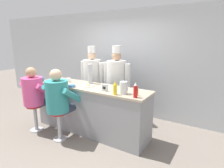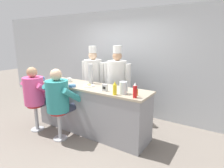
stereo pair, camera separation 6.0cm
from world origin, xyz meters
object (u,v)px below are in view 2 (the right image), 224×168
Objects in this scene: cup_stack_steel at (91,74)px; diner_seated_pink at (35,92)px; coffee_mug_white at (69,80)px; water_pitcher_clear at (123,88)px; ketchup_bottle_red at (135,91)px; cook_in_whites_far at (117,81)px; hot_sauce_bottle_orange at (137,92)px; cook_in_whites_near at (93,78)px; cereal_bowl at (72,86)px; diner_seated_teal at (59,97)px; coffee_mug_blue at (43,79)px; mustard_bottle_yellow at (115,89)px; napkin_dispenser_chrome at (105,88)px; breakfast_plate at (89,85)px.

cup_stack_steel reaches higher than diner_seated_pink.
diner_seated_pink is (-0.40, -0.63, -0.21)m from coffee_mug_white.
coffee_mug_white is at bearing 173.31° from water_pitcher_clear.
ketchup_bottle_red is 1.42m from cook_in_whites_far.
cook_in_whites_near reaches higher than hot_sauce_bottle_orange.
hot_sauce_bottle_orange is 0.84× the size of cereal_bowl.
hot_sauce_bottle_orange is 0.09× the size of diner_seated_teal.
ketchup_bottle_red is at bearing -0.07° from coffee_mug_blue.
coffee_mug_white is 0.07× the size of cook_in_whites_far.
diner_seated_teal is at bearing -159.03° from water_pitcher_clear.
mustard_bottle_yellow is 1.15m from diner_seated_teal.
diner_seated_pink is at bearing -139.30° from cup_stack_steel.
ketchup_bottle_red is 1.99× the size of napkin_dispenser_chrome.
cup_stack_steel is at bearing 153.41° from mustard_bottle_yellow.
breakfast_plate is 1.18m from diner_seated_pink.
mustard_bottle_yellow is 0.16m from water_pitcher_clear.
cup_stack_steel is 0.30× the size of diner_seated_teal.
mustard_bottle_yellow reaches higher than cereal_bowl.
napkin_dispenser_chrome is at bearing -29.24° from cup_stack_steel.
cup_stack_steel is (0.51, 0.15, 0.17)m from coffee_mug_white.
diner_seated_pink is 0.77× the size of cook_in_whites_far.
cereal_bowl is at bearing -136.31° from breakfast_plate.
water_pitcher_clear is at bearing 6.55° from cereal_bowl.
napkin_dispenser_chrome is (0.75, 0.10, 0.04)m from cereal_bowl.
hot_sauce_bottle_orange is (0.35, 0.16, -0.05)m from mustard_bottle_yellow.
mustard_bottle_yellow is 0.17× the size of diner_seated_pink.
cook_in_whites_far is (-0.95, 0.90, -0.07)m from hot_sauce_bottle_orange.
cook_in_whites_near reaches higher than mustard_bottle_yellow.
mustard_bottle_yellow is 0.17× the size of diner_seated_teal.
mustard_bottle_yellow is 1.82× the size of napkin_dispenser_chrome.
ketchup_bottle_red is 0.14× the size of cook_in_whites_far.
ketchup_bottle_red is 0.29m from water_pitcher_clear.
cook_in_whites_far is at bearing 119.35° from mustard_bottle_yellow.
coffee_mug_white is 0.77m from diner_seated_pink.
ketchup_bottle_red is 1.81m from coffee_mug_white.
breakfast_plate is 0.32m from cup_stack_steel.
mustard_bottle_yellow is at bearing -1.17° from coffee_mug_blue.
diner_seated_teal is at bearing -151.77° from napkin_dispenser_chrome.
breakfast_plate is 1.60× the size of cereal_bowl.
breakfast_plate is 0.13× the size of cook_in_whites_far.
cup_stack_steel is (-0.91, 0.46, 0.10)m from mustard_bottle_yellow.
napkin_dispenser_chrome is at bearing -10.13° from coffee_mug_white.
mustard_bottle_yellow is 0.56× the size of cup_stack_steel.
coffee_mug_blue is 0.09× the size of diner_seated_teal.
mustard_bottle_yellow is 0.82m from breakfast_plate.
coffee_mug_white is 0.10× the size of diner_seated_pink.
cook_in_whites_near is 0.99× the size of cook_in_whites_far.
hot_sauce_bottle_orange is at bearing -43.54° from cook_in_whites_far.
ketchup_bottle_red is 0.18× the size of diner_seated_teal.
cup_stack_steel is (1.09, 0.41, 0.17)m from coffee_mug_blue.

